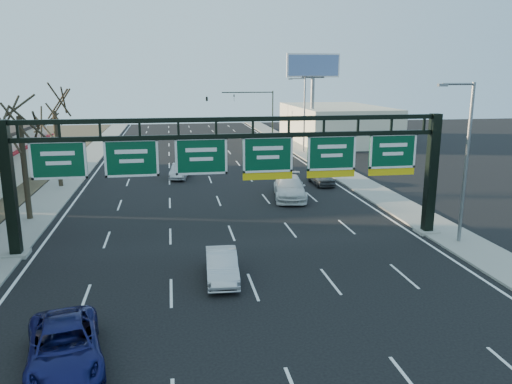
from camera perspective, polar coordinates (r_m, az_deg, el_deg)
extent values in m
plane|color=black|center=(21.26, 0.56, -12.96)|extent=(160.00, 160.00, 0.00)
cube|color=gray|center=(40.95, -22.71, -0.93)|extent=(3.00, 120.00, 0.12)
cube|color=gray|center=(43.04, 12.65, 0.45)|extent=(3.00, 120.00, 0.12)
cube|color=white|center=(40.02, -4.58, -0.31)|extent=(21.60, 120.00, 0.01)
cube|color=black|center=(28.59, -26.34, 0.19)|extent=(0.55, 0.55, 7.20)
cube|color=gray|center=(29.50, -25.64, -6.44)|extent=(1.20, 1.20, 0.20)
cube|color=black|center=(31.28, 19.38, 1.85)|extent=(0.55, 0.55, 7.20)
cube|color=gray|center=(32.11, 18.90, -4.28)|extent=(1.20, 1.20, 0.20)
cube|color=black|center=(27.07, -2.47, 8.31)|extent=(23.40, 0.25, 0.25)
cube|color=black|center=(27.16, -2.45, 6.42)|extent=(23.40, 0.25, 0.25)
cube|color=#044026|center=(27.69, -21.64, 3.43)|extent=(2.80, 0.10, 2.00)
cube|color=#044026|center=(27.17, -14.04, 3.80)|extent=(2.80, 0.10, 2.00)
cube|color=#044026|center=(27.14, -6.28, 4.10)|extent=(2.80, 0.10, 2.00)
cube|color=#044026|center=(27.60, 1.35, 4.33)|extent=(2.80, 0.10, 2.00)
cube|color=yellow|center=(27.82, 1.33, 1.85)|extent=(2.80, 0.10, 0.40)
cube|color=#044026|center=(28.53, 8.62, 4.48)|extent=(2.80, 0.10, 2.00)
cube|color=yellow|center=(28.74, 8.54, 2.08)|extent=(2.80, 0.10, 0.40)
cube|color=#044026|center=(29.88, 15.34, 4.55)|extent=(2.80, 0.10, 2.00)
cube|color=yellow|center=(30.08, 15.20, 2.26)|extent=(2.80, 0.10, 0.40)
cube|color=maroon|center=(49.89, -24.83, 4.71)|extent=(1.20, 18.00, 0.40)
cube|color=beige|center=(72.96, 9.09, 7.72)|extent=(12.00, 20.00, 5.00)
cylinder|color=#30271A|center=(35.51, -24.94, 2.56)|extent=(0.36, 0.36, 6.84)
cylinder|color=#30271A|center=(45.15, -21.72, 4.66)|extent=(0.36, 0.36, 6.46)
cylinder|color=slate|center=(29.87, 22.88, 3.04)|extent=(0.20, 0.20, 9.00)
cylinder|color=slate|center=(29.01, 22.15, 11.60)|extent=(1.80, 0.12, 0.12)
cube|color=slate|center=(28.55, 20.57, 11.61)|extent=(0.50, 0.22, 0.15)
cylinder|color=slate|center=(61.08, 5.54, 8.77)|extent=(0.20, 0.20, 9.00)
cylinder|color=slate|center=(60.67, 4.80, 12.91)|extent=(1.80, 0.12, 0.12)
cube|color=slate|center=(60.45, 3.95, 12.88)|extent=(0.50, 0.22, 0.15)
cylinder|color=slate|center=(66.54, 6.42, 9.01)|extent=(0.50, 0.50, 9.00)
cube|color=slate|center=(66.36, 6.52, 12.89)|extent=(3.00, 0.30, 0.20)
cube|color=white|center=(66.37, 6.56, 14.18)|extent=(7.00, 0.30, 3.00)
cube|color=#5570AB|center=(66.18, 6.61, 14.18)|extent=(6.60, 0.05, 2.60)
cylinder|color=black|center=(75.54, 1.92, 8.83)|extent=(0.18, 0.18, 7.00)
cylinder|color=black|center=(74.67, -0.98, 11.32)|extent=(7.60, 0.14, 0.14)
imported|color=black|center=(74.43, -2.52, 10.69)|extent=(0.20, 0.20, 1.00)
imported|color=black|center=(74.03, -5.65, 10.62)|extent=(0.54, 0.54, 1.62)
imported|color=#12154F|center=(18.26, -21.06, -16.14)|extent=(3.27, 5.38, 1.40)
imported|color=#B1B1B6|center=(23.64, -3.93, -8.39)|extent=(1.64, 4.18, 1.35)
imported|color=silver|center=(38.70, 3.87, 0.49)|extent=(3.27, 6.09, 1.68)
imported|color=#404345|center=(43.94, 7.43, 1.76)|extent=(1.67, 4.05, 1.37)
imported|color=#A8A9AD|center=(46.73, -8.68, 2.38)|extent=(2.14, 4.22, 1.33)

